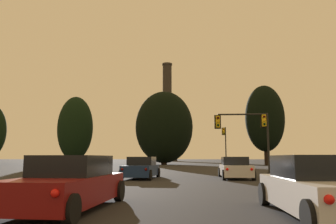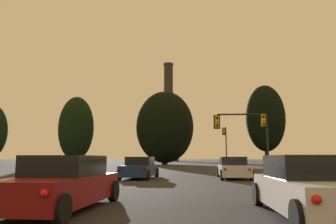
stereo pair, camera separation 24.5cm
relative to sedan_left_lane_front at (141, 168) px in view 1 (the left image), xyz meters
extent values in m
cube|color=navy|center=(0.00, -0.05, -0.14)|extent=(1.97, 4.66, 0.70)
cube|color=black|center=(0.01, 0.18, 0.48)|extent=(1.70, 2.26, 0.55)
cylinder|color=black|center=(-0.81, 1.88, -0.35)|extent=(0.24, 0.65, 0.64)
cylinder|color=black|center=(0.95, 1.81, -0.35)|extent=(0.24, 0.65, 0.64)
cylinder|color=black|center=(-0.95, -1.92, -0.35)|extent=(0.24, 0.65, 0.64)
cylinder|color=black|center=(0.81, -1.98, -0.35)|extent=(0.24, 0.65, 0.64)
sphere|color=#500705|center=(-0.81, -2.34, 0.01)|extent=(0.17, 0.17, 0.17)
sphere|color=#500705|center=(0.63, -2.40, 0.01)|extent=(0.17, 0.17, 0.17)
cube|color=silver|center=(6.29, -13.96, -0.14)|extent=(1.81, 4.61, 0.70)
cube|color=black|center=(6.29, -13.73, 0.48)|extent=(1.63, 2.20, 0.55)
cylinder|color=black|center=(5.42, -12.06, -0.35)|extent=(0.22, 0.64, 0.64)
cylinder|color=black|center=(7.18, -12.06, -0.35)|extent=(0.22, 0.64, 0.64)
cylinder|color=black|center=(5.41, -15.86, -0.35)|extent=(0.22, 0.64, 0.64)
sphere|color=red|center=(5.57, -16.28, 0.01)|extent=(0.17, 0.17, 0.17)
cube|color=silver|center=(6.24, 0.37, -0.14)|extent=(1.89, 4.64, 0.70)
cube|color=black|center=(6.24, 0.60, 0.48)|extent=(1.66, 2.23, 0.55)
cylinder|color=black|center=(5.40, 2.29, -0.35)|extent=(0.23, 0.64, 0.64)
cylinder|color=black|center=(7.16, 2.25, -0.35)|extent=(0.23, 0.64, 0.64)
cylinder|color=black|center=(5.32, -1.51, -0.35)|extent=(0.23, 0.64, 0.64)
cylinder|color=black|center=(7.08, -1.55, -0.35)|extent=(0.23, 0.64, 0.64)
sphere|color=red|center=(5.47, -1.94, 0.01)|extent=(0.17, 0.17, 0.17)
sphere|color=red|center=(6.91, -1.97, 0.01)|extent=(0.17, 0.17, 0.17)
cube|color=maroon|center=(0.05, -13.30, -0.14)|extent=(2.00, 4.68, 0.70)
cube|color=black|center=(0.06, -13.07, 0.48)|extent=(1.72, 2.27, 0.55)
cylinder|color=black|center=(-0.75, -11.36, -0.35)|extent=(0.25, 0.65, 0.64)
cylinder|color=black|center=(1.01, -11.44, -0.35)|extent=(0.25, 0.65, 0.64)
cylinder|color=black|center=(0.84, -15.24, -0.35)|extent=(0.25, 0.65, 0.64)
sphere|color=red|center=(0.66, -15.65, 0.01)|extent=(0.17, 0.17, 0.17)
cylinder|color=black|center=(10.05, 7.14, 1.97)|extent=(0.18, 0.18, 5.28)
cylinder|color=black|center=(10.05, 7.14, -0.62)|extent=(0.40, 0.40, 0.10)
cube|color=yellow|center=(9.76, 7.14, 3.94)|extent=(0.34, 0.34, 1.04)
cube|color=black|center=(9.76, 7.32, 3.94)|extent=(0.58, 0.03, 1.25)
sphere|color=#320504|center=(9.76, 6.95, 4.26)|extent=(0.22, 0.22, 0.22)
sphere|color=#F2AD14|center=(9.76, 6.95, 3.94)|extent=(0.22, 0.22, 0.22)
sphere|color=black|center=(9.76, 6.95, 3.62)|extent=(0.22, 0.22, 0.22)
cylinder|color=black|center=(7.89, 7.14, 4.51)|extent=(4.32, 0.14, 0.14)
sphere|color=black|center=(10.05, 7.14, 4.51)|extent=(0.18, 0.18, 0.18)
cube|color=yellow|center=(5.73, 7.14, 3.87)|extent=(0.34, 0.34, 1.04)
cube|color=black|center=(5.73, 7.32, 3.87)|extent=(0.58, 0.03, 1.25)
sphere|color=#320504|center=(5.73, 6.95, 4.19)|extent=(0.22, 0.22, 0.22)
sphere|color=#F2AD14|center=(5.73, 6.95, 3.87)|extent=(0.22, 0.22, 0.22)
sphere|color=black|center=(5.73, 6.95, 3.55)|extent=(0.22, 0.22, 0.22)
cylinder|color=black|center=(9.06, 32.51, 2.52)|extent=(0.18, 0.18, 6.37)
cylinder|color=black|center=(9.06, 32.51, -0.62)|extent=(0.40, 0.40, 0.10)
cube|color=yellow|center=(8.77, 32.51, 5.03)|extent=(0.34, 0.34, 1.04)
cube|color=black|center=(8.77, 32.69, 5.03)|extent=(0.58, 0.03, 1.25)
sphere|color=#320504|center=(8.77, 32.32, 5.35)|extent=(0.22, 0.22, 0.22)
sphere|color=#F2AD14|center=(8.77, 32.32, 5.03)|extent=(0.22, 0.22, 0.22)
sphere|color=black|center=(8.77, 32.32, 4.71)|extent=(0.22, 0.22, 0.22)
cylinder|color=#2B2722|center=(-6.26, 111.41, 0.58)|extent=(8.31, 8.31, 2.50)
cylinder|color=#332D28|center=(-6.26, 111.41, 8.20)|extent=(5.19, 5.19, 12.73)
cylinder|color=#332D28|center=(-6.26, 111.41, 20.93)|extent=(4.47, 4.47, 12.73)
cylinder|color=#332D28|center=(-6.26, 111.41, 33.66)|extent=(3.74, 3.74, 12.73)
cylinder|color=#38322C|center=(-6.26, 111.41, 39.67)|extent=(4.19, 4.19, 0.70)
cylinder|color=black|center=(-20.65, 44.37, 0.57)|extent=(0.73, 0.73, 2.47)
ellipsoid|color=black|center=(-20.65, 44.37, 6.78)|extent=(7.27, 6.54, 13.27)
cylinder|color=black|center=(16.90, 38.56, 1.32)|extent=(0.71, 0.71, 3.97)
ellipsoid|color=black|center=(16.90, 38.56, 7.87)|extent=(7.06, 6.35, 12.18)
cylinder|color=black|center=(-2.08, 44.41, 0.39)|extent=(1.17, 1.17, 2.11)
ellipsoid|color=black|center=(-2.08, 44.41, 6.93)|extent=(11.69, 10.52, 14.63)
camera|label=1|loc=(3.30, -21.98, 0.70)|focal=35.00mm
camera|label=2|loc=(3.54, -21.96, 0.70)|focal=35.00mm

